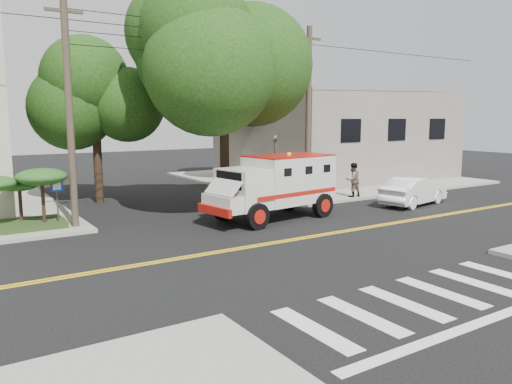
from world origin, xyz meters
TOP-DOWN VIEW (x-y plane):
  - ground at (0.00, 0.00)m, footprint 100.00×100.00m
  - sidewalk_ne at (13.50, 13.50)m, footprint 17.00×17.00m
  - building_right at (15.00, 14.00)m, footprint 14.00×12.00m
  - utility_pole_left at (-5.60, 6.00)m, footprint 0.28×0.28m
  - utility_pole_right at (6.30, 6.20)m, footprint 0.28×0.28m
  - tree_main at (1.94, 6.21)m, footprint 6.08×5.70m
  - tree_left at (-2.68, 11.79)m, footprint 4.48×4.20m
  - tree_right at (8.84, 15.77)m, footprint 4.80×4.50m
  - traffic_signal at (3.80, 5.60)m, footprint 0.15×0.18m
  - accessibility_sign at (-6.20, 6.17)m, footprint 0.45×0.10m
  - palm_planter at (-7.44, 6.62)m, footprint 3.52×2.63m
  - armored_truck at (2.39, 3.49)m, footprint 6.37×3.16m
  - parked_sedan at (10.33, 2.57)m, footprint 4.61×2.37m
  - pedestrian_a at (6.11, 6.51)m, footprint 0.57×0.37m
  - pedestrian_b at (8.89, 5.50)m, footprint 0.95×0.77m

SIDE VIEW (x-z plane):
  - ground at x=0.00m, z-range 0.00..0.00m
  - sidewalk_ne at x=13.50m, z-range 0.00..0.15m
  - parked_sedan at x=10.33m, z-range 0.00..1.45m
  - pedestrian_a at x=6.11m, z-range 0.15..1.70m
  - pedestrian_b at x=8.89m, z-range 0.15..2.00m
  - accessibility_sign at x=-6.20m, z-range 0.35..2.38m
  - armored_truck at x=2.39m, z-range 0.19..2.98m
  - palm_planter at x=-7.44m, z-range 0.47..2.82m
  - traffic_signal at x=3.80m, z-range 0.43..4.03m
  - building_right at x=15.00m, z-range 0.15..6.15m
  - utility_pole_left at x=-5.60m, z-range 0.00..9.00m
  - utility_pole_right at x=6.30m, z-range 0.00..9.00m
  - tree_left at x=-2.68m, z-range 1.88..9.58m
  - tree_right at x=8.84m, z-range 1.99..10.19m
  - tree_main at x=1.94m, z-range 2.27..12.12m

